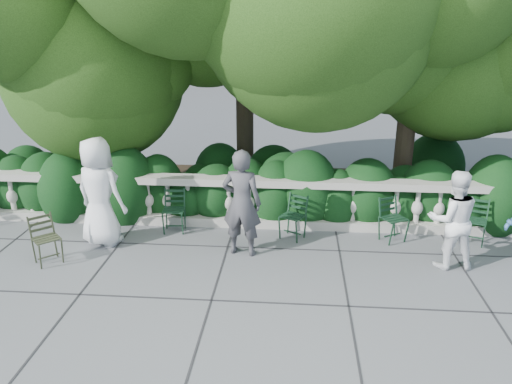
# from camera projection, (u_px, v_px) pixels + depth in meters

# --- Properties ---
(ground) EXTENTS (90.00, 90.00, 0.00)m
(ground) POSITION_uv_depth(u_px,v_px,m) (251.00, 269.00, 8.23)
(ground) COLOR #505258
(ground) RESTS_ON ground
(balustrade) EXTENTS (12.00, 0.44, 1.00)m
(balustrade) POSITION_uv_depth(u_px,v_px,m) (259.00, 203.00, 9.76)
(balustrade) COLOR #9E998E
(balustrade) RESTS_ON ground
(shrub_hedge) EXTENTS (15.00, 2.60, 1.70)m
(shrub_hedge) POSITION_uv_depth(u_px,v_px,m) (263.00, 204.00, 11.05)
(shrub_hedge) COLOR black
(shrub_hedge) RESTS_ON ground
(tree_canopy) EXTENTS (15.04, 6.52, 6.78)m
(tree_canopy) POSITION_uv_depth(u_px,v_px,m) (299.00, 15.00, 9.85)
(tree_canopy) COLOR #3F3023
(tree_canopy) RESTS_ON ground
(chair_b) EXTENTS (0.47, 0.51, 0.84)m
(chair_b) POSITION_uv_depth(u_px,v_px,m) (174.00, 234.00, 9.53)
(chair_b) COLOR black
(chair_b) RESTS_ON ground
(chair_c) EXTENTS (0.62, 0.63, 0.84)m
(chair_c) POSITION_uv_depth(u_px,v_px,m) (288.00, 241.00, 9.27)
(chair_c) COLOR black
(chair_c) RESTS_ON ground
(chair_d) EXTENTS (0.62, 0.64, 0.84)m
(chair_d) POSITION_uv_depth(u_px,v_px,m) (397.00, 244.00, 9.14)
(chair_d) COLOR black
(chair_d) RESTS_ON ground
(chair_e) EXTENTS (0.59, 0.61, 0.84)m
(chair_e) POSITION_uv_depth(u_px,v_px,m) (471.00, 246.00, 9.06)
(chair_e) COLOR black
(chair_e) RESTS_ON ground
(chair_weathered) EXTENTS (0.65, 0.65, 0.84)m
(chair_weathered) POSITION_uv_depth(u_px,v_px,m) (53.00, 266.00, 8.34)
(chair_weathered) COLOR black
(chair_weathered) RESTS_ON ground
(person_businessman) EXTENTS (1.13, 0.93, 1.98)m
(person_businessman) POSITION_uv_depth(u_px,v_px,m) (99.00, 192.00, 8.85)
(person_businessman) COLOR white
(person_businessman) RESTS_ON ground
(person_woman_grey) EXTENTS (0.75, 0.56, 1.88)m
(person_woman_grey) POSITION_uv_depth(u_px,v_px,m) (242.00, 203.00, 8.48)
(person_woman_grey) COLOR #403E43
(person_woman_grey) RESTS_ON ground
(person_casual_man) EXTENTS (0.84, 0.67, 1.66)m
(person_casual_man) POSITION_uv_depth(u_px,v_px,m) (453.00, 220.00, 8.07)
(person_casual_man) COLOR white
(person_casual_man) RESTS_ON ground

